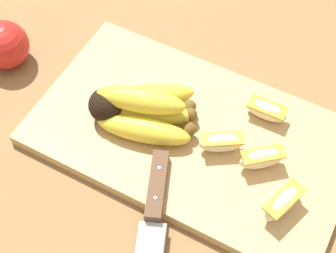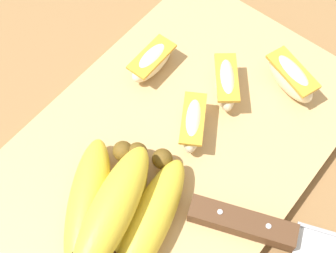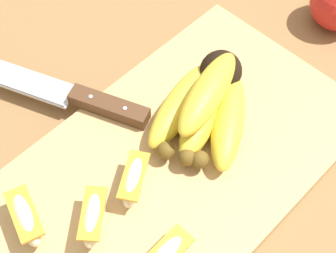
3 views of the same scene
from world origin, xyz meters
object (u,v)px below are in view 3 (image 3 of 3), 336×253
object	(u,v)px
banana_bunch	(207,103)
apple_wedge_near	(94,217)
apple_wedge_middle	(134,180)
chefs_knife	(73,96)
apple_wedge_extra	(26,218)

from	to	relation	value
banana_bunch	apple_wedge_near	xyz separation A→B (m)	(-0.18, -0.01, -0.01)
banana_bunch	apple_wedge_middle	bearing A→B (deg)	-176.15
banana_bunch	apple_wedge_middle	size ratio (longest dim) A/B	2.45
banana_bunch	chefs_knife	world-z (taller)	banana_bunch
apple_wedge_near	banana_bunch	bearing A→B (deg)	3.25
apple_wedge_near	apple_wedge_middle	size ratio (longest dim) A/B	0.96
apple_wedge_near	apple_wedge_extra	xyz separation A→B (m)	(-0.05, 0.05, 0.00)
banana_bunch	apple_wedge_extra	bearing A→B (deg)	170.68
chefs_knife	apple_wedge_extra	distance (m)	0.17
chefs_knife	apple_wedge_near	distance (m)	0.17
banana_bunch	chefs_knife	xyz separation A→B (m)	(-0.10, 0.13, -0.02)
apple_wedge_middle	apple_wedge_extra	bearing A→B (deg)	156.60
apple_wedge_near	apple_wedge_middle	world-z (taller)	apple_wedge_near
apple_wedge_near	apple_wedge_middle	distance (m)	0.06
apple_wedge_middle	chefs_knife	bearing A→B (deg)	77.86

